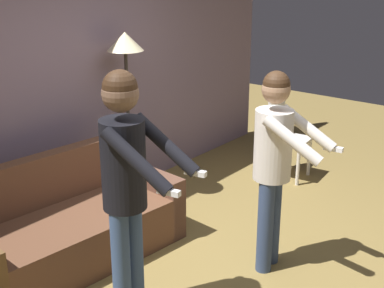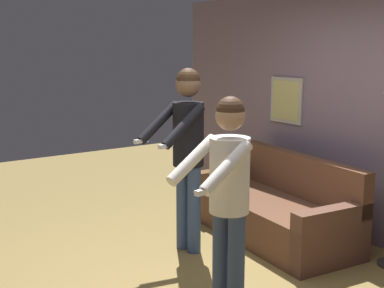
{
  "view_description": "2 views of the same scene",
  "coord_description": "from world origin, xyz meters",
  "px_view_note": "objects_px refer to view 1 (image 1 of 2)",
  "views": [
    {
      "loc": [
        -3.16,
        -2.09,
        2.47
      ],
      "look_at": [
        -0.41,
        0.1,
        1.23
      ],
      "focal_mm": 50.0,
      "sensor_mm": 36.0,
      "label": 1
    },
    {
      "loc": [
        3.31,
        -2.53,
        2.05
      ],
      "look_at": [
        -0.33,
        -0.04,
        1.2
      ],
      "focal_mm": 50.0,
      "sensor_mm": 36.0,
      "label": 2
    }
  ],
  "objects_px": {
    "person_standing_left": "(126,175)",
    "dining_chair_distant": "(284,133)",
    "person_standing_right": "(275,155)",
    "torchiere_lamp": "(126,60)",
    "couch": "(69,229)"
  },
  "relations": [
    {
      "from": "person_standing_right",
      "to": "person_standing_left",
      "type": "bearing_deg",
      "value": 159.92
    },
    {
      "from": "torchiere_lamp",
      "to": "person_standing_right",
      "type": "height_order",
      "value": "torchiere_lamp"
    },
    {
      "from": "person_standing_left",
      "to": "dining_chair_distant",
      "type": "relative_size",
      "value": 1.95
    },
    {
      "from": "torchiere_lamp",
      "to": "person_standing_left",
      "type": "bearing_deg",
      "value": -135.2
    },
    {
      "from": "person_standing_right",
      "to": "torchiere_lamp",
      "type": "bearing_deg",
      "value": 83.89
    },
    {
      "from": "couch",
      "to": "person_standing_right",
      "type": "height_order",
      "value": "person_standing_right"
    },
    {
      "from": "person_standing_left",
      "to": "dining_chair_distant",
      "type": "bearing_deg",
      "value": 8.89
    },
    {
      "from": "person_standing_left",
      "to": "person_standing_right",
      "type": "relative_size",
      "value": 1.09
    },
    {
      "from": "couch",
      "to": "person_standing_right",
      "type": "relative_size",
      "value": 1.18
    },
    {
      "from": "person_standing_left",
      "to": "person_standing_right",
      "type": "bearing_deg",
      "value": -20.08
    },
    {
      "from": "torchiere_lamp",
      "to": "dining_chair_distant",
      "type": "bearing_deg",
      "value": -29.41
    },
    {
      "from": "couch",
      "to": "person_standing_right",
      "type": "xyz_separation_m",
      "value": [
        0.96,
        -1.41,
        0.72
      ]
    },
    {
      "from": "couch",
      "to": "dining_chair_distant",
      "type": "distance_m",
      "value": 2.82
    },
    {
      "from": "couch",
      "to": "torchiere_lamp",
      "type": "distance_m",
      "value": 1.73
    },
    {
      "from": "couch",
      "to": "person_standing_right",
      "type": "bearing_deg",
      "value": -55.93
    }
  ]
}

